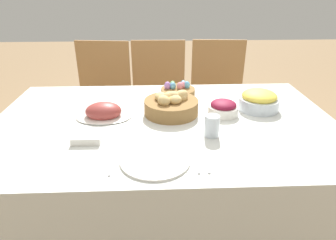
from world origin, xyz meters
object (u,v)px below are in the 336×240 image
Objects in this scene: bread_basket at (171,105)px; fork at (113,161)px; chair_far_right at (217,98)px; knife at (197,159)px; chair_far_left at (102,100)px; beet_salad_bowl at (223,108)px; butter_dish at (87,139)px; drinking_cup at (212,126)px; pineapple_bowl at (259,100)px; spoon at (204,159)px; ham_platter at (104,112)px; chair_far_center at (159,99)px; dinner_plate at (155,160)px; egg_basket at (178,90)px.

bread_basket is 0.51m from fork.
chair_far_right reaches higher than knife.
beet_salad_bowl is (0.77, -0.82, 0.27)m from chair_far_left.
chair_far_left is 0.98m from bread_basket.
bread_basket is 2.24× the size of butter_dish.
drinking_cup is at bearing 3.41° from butter_dish.
beet_salad_bowl is at bearing -95.07° from chair_far_right.
bread_basket reaches higher than pineapple_bowl.
spoon is (-0.16, -0.42, -0.03)m from beet_salad_bowl.
drinking_cup is (-0.10, -0.23, 0.01)m from beet_salad_bowl.
drinking_cup reaches higher than spoon.
ham_platter is 1.48× the size of spoon.
fork is (-0.72, -0.49, -0.05)m from pineapple_bowl.
butter_dish is (-0.38, -0.28, -0.03)m from bread_basket.
chair_far_center is at bearing 98.50° from knife.
dinner_plate is at bearing -101.06° from bread_basket.
dinner_plate reaches higher than knife.
fork is at bearing -50.71° from butter_dish.
butter_dish reaches higher than knife.
chair_far_right is at bearing 0.65° from chair_far_center.
chair_far_left is at bearing 96.44° from butter_dish.
drinking_cup is (0.11, -0.54, 0.02)m from egg_basket.
bread_basket is 1.30× the size of pineapple_bowl.
ham_platter is at bearing -141.03° from egg_basket.
pineapple_bowl is at bearing 40.99° from dinner_plate.
bread_basket is at bearing 36.42° from butter_dish.
drinking_cup is at bearing -98.16° from chair_far_right.
egg_basket reaches higher than knife.
chair_far_left is at bearing 113.77° from spoon.
egg_basket is at bearing 123.73° from beet_salad_bowl.
bread_basket is 1.35× the size of egg_basket.
egg_basket is 0.72m from butter_dish.
spoon is at bearing -81.84° from chair_far_center.
knife and spoon have the same top height.
chair_far_center is 3.39× the size of bread_basket.
egg_basket is at bearing 91.54° from spoon.
dinner_plate is at bearing -65.03° from chair_far_left.
chair_far_right and chair_far_left have the same top height.
beet_salad_bowl is at bearing 66.36° from drinking_cup.
egg_basket and ham_platter have the same top height.
bread_basket is at bearing -112.36° from chair_far_right.
knife is at bearing -88.38° from egg_basket.
fork is at bearing -112.36° from egg_basket.
fork is (0.25, -1.24, 0.24)m from chair_far_left.
dinner_plate is 2.80× the size of drinking_cup.
fork is (-0.19, -1.24, 0.24)m from chair_far_center.
ham_platter is 1.80× the size of beet_salad_bowl.
butter_dish is (-0.55, -0.03, -0.03)m from drinking_cup.
chair_far_center is at bearing 102.12° from drinking_cup.
beet_salad_bowl is 0.70m from butter_dish.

